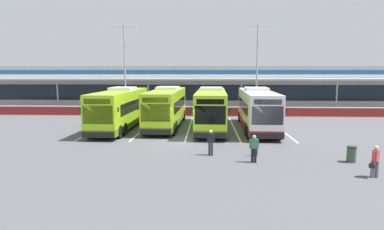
{
  "coord_description": "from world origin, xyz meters",
  "views": [
    {
      "loc": [
        1.63,
        -24.86,
        5.27
      ],
      "look_at": [
        0.39,
        3.0,
        1.6
      ],
      "focal_mm": 31.11,
      "sensor_mm": 36.0,
      "label": 1
    }
  ],
  "objects_px": {
    "coach_bus_leftmost": "(120,109)",
    "lamp_post_west": "(125,63)",
    "pedestrian_near_bin": "(211,142)",
    "coach_bus_centre": "(211,109)",
    "coach_bus_left_centre": "(167,108)",
    "pedestrian_child": "(256,148)",
    "lamp_post_centre": "(257,63)",
    "pedestrian_in_dark_coat": "(254,148)",
    "coach_bus_right_centre": "(257,110)",
    "pedestrian_with_handbag": "(375,161)",
    "litter_bin": "(351,154)"
  },
  "relations": [
    {
      "from": "lamp_post_west",
      "to": "litter_bin",
      "type": "height_order",
      "value": "lamp_post_west"
    },
    {
      "from": "coach_bus_left_centre",
      "to": "pedestrian_with_handbag",
      "type": "xyz_separation_m",
      "value": [
        12.27,
        -15.11,
        -0.93
      ]
    },
    {
      "from": "coach_bus_centre",
      "to": "pedestrian_with_handbag",
      "type": "bearing_deg",
      "value": -60.1
    },
    {
      "from": "pedestrian_near_bin",
      "to": "lamp_post_west",
      "type": "bearing_deg",
      "value": 116.38
    },
    {
      "from": "pedestrian_with_handbag",
      "to": "lamp_post_centre",
      "type": "xyz_separation_m",
      "value": [
        -2.16,
        25.68,
        5.43
      ]
    },
    {
      "from": "coach_bus_left_centre",
      "to": "lamp_post_centre",
      "type": "bearing_deg",
      "value": 46.29
    },
    {
      "from": "pedestrian_with_handbag",
      "to": "litter_bin",
      "type": "bearing_deg",
      "value": 88.79
    },
    {
      "from": "pedestrian_child",
      "to": "pedestrian_near_bin",
      "type": "xyz_separation_m",
      "value": [
        -2.81,
        0.13,
        0.33
      ]
    },
    {
      "from": "pedestrian_near_bin",
      "to": "pedestrian_with_handbag",
      "type": "bearing_deg",
      "value": -26.62
    },
    {
      "from": "coach_bus_right_centre",
      "to": "pedestrian_in_dark_coat",
      "type": "relative_size",
      "value": 7.54
    },
    {
      "from": "coach_bus_left_centre",
      "to": "coach_bus_centre",
      "type": "xyz_separation_m",
      "value": [
        4.27,
        -1.19,
        0.0
      ]
    },
    {
      "from": "lamp_post_west",
      "to": "lamp_post_centre",
      "type": "xyz_separation_m",
      "value": [
        16.62,
        0.14,
        0.0
      ]
    },
    {
      "from": "coach_bus_left_centre",
      "to": "lamp_post_centre",
      "type": "distance_m",
      "value": 15.31
    },
    {
      "from": "coach_bus_right_centre",
      "to": "pedestrian_child",
      "type": "distance_m",
      "value": 10.14
    },
    {
      "from": "pedestrian_in_dark_coat",
      "to": "pedestrian_with_handbag",
      "type": "bearing_deg",
      "value": -24.06
    },
    {
      "from": "pedestrian_with_handbag",
      "to": "lamp_post_west",
      "type": "xyz_separation_m",
      "value": [
        -18.78,
        25.54,
        5.43
      ]
    },
    {
      "from": "coach_bus_centre",
      "to": "lamp_post_centre",
      "type": "bearing_deg",
      "value": 63.61
    },
    {
      "from": "pedestrian_near_bin",
      "to": "lamp_post_west",
      "type": "relative_size",
      "value": 0.15
    },
    {
      "from": "coach_bus_leftmost",
      "to": "pedestrian_near_bin",
      "type": "height_order",
      "value": "coach_bus_leftmost"
    },
    {
      "from": "pedestrian_with_handbag",
      "to": "pedestrian_near_bin",
      "type": "distance_m",
      "value": 9.1
    },
    {
      "from": "coach_bus_leftmost",
      "to": "coach_bus_centre",
      "type": "height_order",
      "value": "same"
    },
    {
      "from": "coach_bus_centre",
      "to": "pedestrian_near_bin",
      "type": "xyz_separation_m",
      "value": [
        -0.14,
        -9.84,
        -0.91
      ]
    },
    {
      "from": "pedestrian_child",
      "to": "litter_bin",
      "type": "xyz_separation_m",
      "value": [
        5.39,
        -1.12,
        -0.07
      ]
    },
    {
      "from": "pedestrian_in_dark_coat",
      "to": "coach_bus_right_centre",
      "type": "bearing_deg",
      "value": 80.78
    },
    {
      "from": "coach_bus_leftmost",
      "to": "lamp_post_west",
      "type": "xyz_separation_m",
      "value": [
        -2.4,
        11.8,
        4.5
      ]
    },
    {
      "from": "coach_bus_left_centre",
      "to": "pedestrian_near_bin",
      "type": "bearing_deg",
      "value": -69.46
    },
    {
      "from": "coach_bus_leftmost",
      "to": "pedestrian_in_dark_coat",
      "type": "height_order",
      "value": "coach_bus_leftmost"
    },
    {
      "from": "coach_bus_leftmost",
      "to": "pedestrian_near_bin",
      "type": "distance_m",
      "value": 12.74
    },
    {
      "from": "litter_bin",
      "to": "pedestrian_near_bin",
      "type": "bearing_deg",
      "value": 171.32
    },
    {
      "from": "coach_bus_left_centre",
      "to": "pedestrian_near_bin",
      "type": "relative_size",
      "value": 7.54
    },
    {
      "from": "coach_bus_left_centre",
      "to": "coach_bus_leftmost",
      "type": "bearing_deg",
      "value": -161.68
    },
    {
      "from": "pedestrian_near_bin",
      "to": "lamp_post_west",
      "type": "height_order",
      "value": "lamp_post_west"
    },
    {
      "from": "pedestrian_in_dark_coat",
      "to": "litter_bin",
      "type": "bearing_deg",
      "value": 3.06
    },
    {
      "from": "coach_bus_left_centre",
      "to": "pedestrian_with_handbag",
      "type": "height_order",
      "value": "coach_bus_left_centre"
    },
    {
      "from": "coach_bus_leftmost",
      "to": "coach_bus_left_centre",
      "type": "relative_size",
      "value": 1.0
    },
    {
      "from": "pedestrian_near_bin",
      "to": "litter_bin",
      "type": "bearing_deg",
      "value": -8.68
    },
    {
      "from": "coach_bus_left_centre",
      "to": "pedestrian_child",
      "type": "xyz_separation_m",
      "value": [
        6.94,
        -11.16,
        -1.24
      ]
    },
    {
      "from": "coach_bus_leftmost",
      "to": "coach_bus_centre",
      "type": "bearing_deg",
      "value": 1.17
    },
    {
      "from": "pedestrian_in_dark_coat",
      "to": "pedestrian_near_bin",
      "type": "bearing_deg",
      "value": 147.97
    },
    {
      "from": "pedestrian_in_dark_coat",
      "to": "lamp_post_centre",
      "type": "xyz_separation_m",
      "value": [
        3.49,
        23.16,
        5.42
      ]
    },
    {
      "from": "coach_bus_leftmost",
      "to": "pedestrian_child",
      "type": "distance_m",
      "value": 14.82
    },
    {
      "from": "pedestrian_with_handbag",
      "to": "lamp_post_centre",
      "type": "relative_size",
      "value": 0.15
    },
    {
      "from": "coach_bus_right_centre",
      "to": "pedestrian_in_dark_coat",
      "type": "bearing_deg",
      "value": -99.22
    },
    {
      "from": "pedestrian_near_bin",
      "to": "coach_bus_leftmost",
      "type": "bearing_deg",
      "value": 130.48
    },
    {
      "from": "coach_bus_left_centre",
      "to": "pedestrian_in_dark_coat",
      "type": "height_order",
      "value": "coach_bus_left_centre"
    },
    {
      "from": "coach_bus_left_centre",
      "to": "pedestrian_with_handbag",
      "type": "relative_size",
      "value": 7.54
    },
    {
      "from": "lamp_post_centre",
      "to": "pedestrian_with_handbag",
      "type": "bearing_deg",
      "value": -85.19
    },
    {
      "from": "coach_bus_right_centre",
      "to": "lamp_post_centre",
      "type": "bearing_deg",
      "value": 82.07
    },
    {
      "from": "coach_bus_centre",
      "to": "lamp_post_centre",
      "type": "height_order",
      "value": "lamp_post_centre"
    },
    {
      "from": "coach_bus_left_centre",
      "to": "coach_bus_right_centre",
      "type": "xyz_separation_m",
      "value": [
        8.47,
        -1.22,
        0.0
      ]
    }
  ]
}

